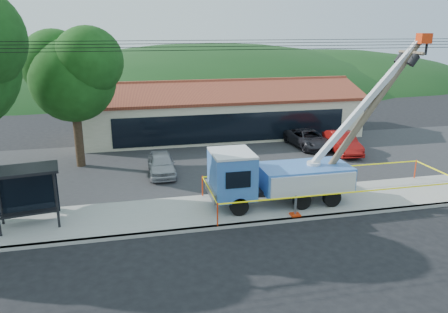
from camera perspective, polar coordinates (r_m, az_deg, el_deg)
name	(u,v)px	position (r m, az deg, el deg)	size (l,w,h in m)	color
ground	(234,250)	(18.34, 1.25, -12.14)	(120.00, 120.00, 0.00)	black
curb	(222,227)	(20.13, -0.23, -9.16)	(60.00, 0.25, 0.15)	#9B9A91
sidewalk	(214,210)	(21.81, -1.34, -7.05)	(60.00, 4.00, 0.15)	#9B9A91
parking_lot	(190,164)	(29.22, -4.52, -0.94)	(60.00, 12.00, 0.10)	#28282B
strip_mall	(222,112)	(37.11, -0.30, 5.79)	(22.50, 8.53, 4.67)	beige
tree_lot	(72,71)	(28.86, -19.23, 10.49)	(6.30, 5.60, 8.94)	#332316
hill_west	(49,88)	(71.98, -21.90, 8.34)	(78.40, 56.00, 28.00)	#153A15
hill_center	(211,83)	(72.50, -1.77, 9.56)	(89.60, 64.00, 32.00)	#153A15
hill_east	(323,80)	(78.84, 12.85, 9.72)	(72.80, 52.00, 26.00)	#153A15
utility_truck	(277,174)	(22.14, 6.94, -2.32)	(11.11, 3.86, 8.37)	black
leaning_pole	(369,112)	(23.44, 18.37, 5.49)	(5.96, 1.93, 8.32)	brown
bus_shelter	(26,183)	(21.37, -24.46, -3.14)	(3.04, 2.13, 2.71)	black
caution_tape	(330,184)	(23.37, 13.73, -3.50)	(12.90, 3.84, 1.11)	#EF350D
car_silver	(162,176)	(27.21, -8.12, -2.51)	(1.61, 3.99, 1.36)	#A4A5AB
car_red	(341,154)	(32.68, 15.07, 0.33)	(1.58, 4.52, 1.49)	#9D120F
car_dark	(308,148)	(33.59, 10.88, 1.04)	(2.19, 4.76, 1.32)	#232227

